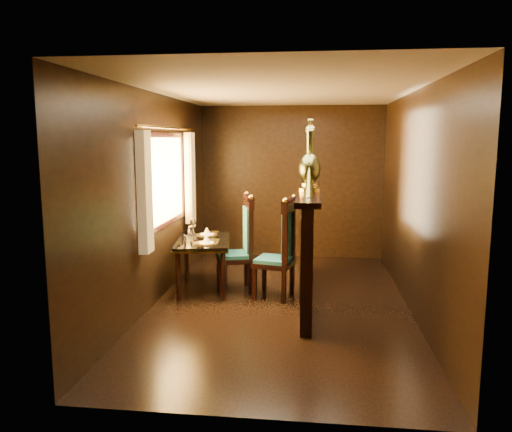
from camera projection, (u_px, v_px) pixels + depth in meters
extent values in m
plane|color=black|center=(280.00, 304.00, 5.98)|extent=(5.00, 5.00, 0.00)
cube|color=black|center=(291.00, 182.00, 8.24)|extent=(3.00, 0.04, 2.50)
cube|color=black|center=(255.00, 246.00, 3.34)|extent=(3.00, 0.04, 2.50)
cube|color=black|center=(156.00, 199.00, 5.97)|extent=(0.04, 5.00, 2.50)
cube|color=black|center=(414.00, 203.00, 5.62)|extent=(0.04, 5.00, 2.50)
cube|color=beige|center=(282.00, 90.00, 5.60)|extent=(3.00, 5.00, 0.04)
cube|color=#FFC672|center=(163.00, 180.00, 6.23)|extent=(0.01, 1.70, 1.05)
cube|color=yellow|center=(145.00, 192.00, 5.27)|extent=(0.10, 0.22, 1.30)
cube|color=yellow|center=(190.00, 178.00, 7.18)|extent=(0.10, 0.22, 1.30)
cylinder|color=gold|center=(168.00, 128.00, 6.12)|extent=(0.03, 2.20, 0.03)
cube|color=black|center=(309.00, 246.00, 6.14)|extent=(0.12, 2.60, 1.30)
cube|color=#322F17|center=(303.00, 242.00, 6.14)|extent=(0.02, 2.20, 0.95)
cube|color=black|center=(309.00, 192.00, 6.04)|extent=(0.26, 2.70, 0.06)
cube|color=black|center=(203.00, 241.00, 6.50)|extent=(0.83, 1.20, 0.04)
cube|color=gold|center=(203.00, 243.00, 6.51)|extent=(0.85, 1.22, 0.02)
cylinder|color=black|center=(178.00, 277.00, 6.06)|extent=(0.06, 0.06, 0.60)
cylinder|color=black|center=(223.00, 276.00, 6.08)|extent=(0.06, 0.06, 0.60)
cylinder|color=black|center=(186.00, 258.00, 7.03)|extent=(0.06, 0.06, 0.60)
cylinder|color=black|center=(225.00, 257.00, 7.05)|extent=(0.06, 0.06, 0.60)
cylinder|color=#BB6E23|center=(206.00, 243.00, 6.24)|extent=(0.30, 0.30, 0.01)
cone|color=white|center=(206.00, 239.00, 6.23)|extent=(0.11, 0.11, 0.10)
cylinder|color=#BB6E23|center=(207.00, 235.00, 6.79)|extent=(0.30, 0.30, 0.01)
cone|color=white|center=(207.00, 231.00, 6.78)|extent=(0.11, 0.11, 0.10)
cylinder|color=silver|center=(185.00, 238.00, 6.45)|extent=(0.03, 0.03, 0.06)
cylinder|color=silver|center=(184.00, 237.00, 6.50)|extent=(0.03, 0.03, 0.06)
cube|color=black|center=(234.00, 258.00, 6.45)|extent=(0.56, 0.56, 0.06)
cube|color=navy|center=(234.00, 255.00, 6.44)|extent=(0.50, 0.50, 0.05)
cube|color=navy|center=(249.00, 229.00, 6.42)|extent=(0.13, 0.35, 0.58)
cube|color=black|center=(221.00, 280.00, 6.27)|extent=(0.05, 0.05, 0.40)
cube|color=black|center=(250.00, 279.00, 6.33)|extent=(0.05, 0.05, 0.40)
cube|color=black|center=(218.00, 272.00, 6.64)|extent=(0.05, 0.05, 0.40)
cube|color=black|center=(246.00, 271.00, 6.70)|extent=(0.05, 0.05, 0.40)
sphere|color=gold|center=(251.00, 197.00, 6.18)|extent=(0.07, 0.07, 0.07)
sphere|color=gold|center=(247.00, 194.00, 6.54)|extent=(0.07, 0.07, 0.07)
cube|color=black|center=(274.00, 263.00, 6.19)|extent=(0.54, 0.54, 0.06)
cube|color=navy|center=(274.00, 260.00, 6.18)|extent=(0.49, 0.49, 0.05)
cube|color=navy|center=(289.00, 235.00, 6.06)|extent=(0.11, 0.35, 0.58)
cube|color=black|center=(255.00, 284.00, 6.11)|extent=(0.05, 0.05, 0.40)
cube|color=black|center=(284.00, 287.00, 5.99)|extent=(0.05, 0.05, 0.40)
cube|color=black|center=(264.00, 276.00, 6.46)|extent=(0.05, 0.05, 0.40)
cube|color=black|center=(292.00, 279.00, 6.33)|extent=(0.05, 0.05, 0.40)
sphere|color=gold|center=(285.00, 201.00, 5.82)|extent=(0.07, 0.07, 0.07)
sphere|color=gold|center=(294.00, 197.00, 6.17)|extent=(0.07, 0.07, 0.07)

